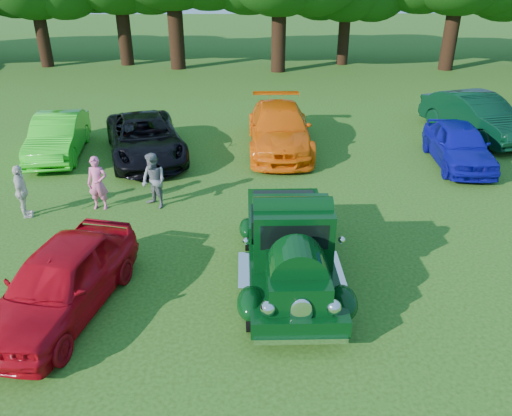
{
  "coord_description": "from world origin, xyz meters",
  "views": [
    {
      "loc": [
        0.66,
        -8.78,
        6.3
      ],
      "look_at": [
        0.9,
        1.62,
        1.1
      ],
      "focal_mm": 35.0,
      "sensor_mm": 36.0,
      "label": 1
    }
  ],
  "objects_px": {
    "back_car_orange": "(279,128)",
    "spectator_white": "(22,192)",
    "spectator_pink": "(98,183)",
    "spectator_grey": "(154,181)",
    "red_convertible": "(61,281)",
    "back_car_lime": "(58,136)",
    "back_car_black": "(145,138)",
    "hero_pickup": "(290,246)",
    "back_car_green": "(476,116)",
    "back_car_blue": "(459,145)"
  },
  "relations": [
    {
      "from": "red_convertible",
      "to": "spectator_grey",
      "type": "relative_size",
      "value": 2.61
    },
    {
      "from": "back_car_green",
      "to": "spectator_grey",
      "type": "bearing_deg",
      "value": -169.31
    },
    {
      "from": "spectator_grey",
      "to": "back_car_blue",
      "type": "bearing_deg",
      "value": 60.3
    },
    {
      "from": "spectator_pink",
      "to": "hero_pickup",
      "type": "bearing_deg",
      "value": -32.68
    },
    {
      "from": "hero_pickup",
      "to": "red_convertible",
      "type": "relative_size",
      "value": 1.17
    },
    {
      "from": "back_car_orange",
      "to": "spectator_white",
      "type": "xyz_separation_m",
      "value": [
        -7.23,
        -5.24,
        -0.05
      ]
    },
    {
      "from": "red_convertible",
      "to": "spectator_grey",
      "type": "height_order",
      "value": "spectator_grey"
    },
    {
      "from": "back_car_black",
      "to": "spectator_pink",
      "type": "bearing_deg",
      "value": -114.87
    },
    {
      "from": "hero_pickup",
      "to": "spectator_grey",
      "type": "height_order",
      "value": "hero_pickup"
    },
    {
      "from": "spectator_pink",
      "to": "back_car_green",
      "type": "bearing_deg",
      "value": 27.85
    },
    {
      "from": "back_car_green",
      "to": "spectator_white",
      "type": "xyz_separation_m",
      "value": [
        -15.02,
        -6.56,
        -0.08
      ]
    },
    {
      "from": "red_convertible",
      "to": "back_car_green",
      "type": "bearing_deg",
      "value": 53.62
    },
    {
      "from": "back_car_black",
      "to": "spectator_grey",
      "type": "bearing_deg",
      "value": -93.11
    },
    {
      "from": "hero_pickup",
      "to": "back_car_lime",
      "type": "distance_m",
      "value": 10.91
    },
    {
      "from": "back_car_orange",
      "to": "spectator_grey",
      "type": "relative_size",
      "value": 3.43
    },
    {
      "from": "hero_pickup",
      "to": "back_car_lime",
      "type": "height_order",
      "value": "hero_pickup"
    },
    {
      "from": "hero_pickup",
      "to": "spectator_pink",
      "type": "distance_m",
      "value": 6.17
    },
    {
      "from": "red_convertible",
      "to": "back_car_lime",
      "type": "relative_size",
      "value": 0.95
    },
    {
      "from": "back_car_black",
      "to": "back_car_orange",
      "type": "xyz_separation_m",
      "value": [
        4.74,
        0.76,
        0.06
      ]
    },
    {
      "from": "hero_pickup",
      "to": "spectator_pink",
      "type": "bearing_deg",
      "value": 144.44
    },
    {
      "from": "spectator_pink",
      "to": "spectator_white",
      "type": "xyz_separation_m",
      "value": [
        -1.9,
        -0.46,
        -0.02
      ]
    },
    {
      "from": "red_convertible",
      "to": "back_car_lime",
      "type": "xyz_separation_m",
      "value": [
        -2.98,
        8.9,
        0.01
      ]
    },
    {
      "from": "back_car_blue",
      "to": "back_car_green",
      "type": "bearing_deg",
      "value": 63.12
    },
    {
      "from": "back_car_lime",
      "to": "spectator_pink",
      "type": "bearing_deg",
      "value": -66.41
    },
    {
      "from": "red_convertible",
      "to": "back_car_black",
      "type": "relative_size",
      "value": 0.79
    },
    {
      "from": "back_car_blue",
      "to": "spectator_pink",
      "type": "relative_size",
      "value": 2.69
    },
    {
      "from": "red_convertible",
      "to": "back_car_black",
      "type": "height_order",
      "value": "back_car_black"
    },
    {
      "from": "hero_pickup",
      "to": "spectator_white",
      "type": "height_order",
      "value": "hero_pickup"
    },
    {
      "from": "spectator_grey",
      "to": "red_convertible",
      "type": "bearing_deg",
      "value": -60.0
    },
    {
      "from": "back_car_blue",
      "to": "hero_pickup",
      "type": "bearing_deg",
      "value": -128.59
    },
    {
      "from": "spectator_grey",
      "to": "spectator_white",
      "type": "relative_size",
      "value": 1.07
    },
    {
      "from": "spectator_pink",
      "to": "spectator_grey",
      "type": "relative_size",
      "value": 0.97
    },
    {
      "from": "spectator_grey",
      "to": "spectator_white",
      "type": "height_order",
      "value": "spectator_grey"
    },
    {
      "from": "hero_pickup",
      "to": "back_car_orange",
      "type": "distance_m",
      "value": 8.37
    },
    {
      "from": "red_convertible",
      "to": "back_car_orange",
      "type": "xyz_separation_m",
      "value": [
        4.86,
        9.37,
        0.08
      ]
    },
    {
      "from": "back_car_lime",
      "to": "back_car_orange",
      "type": "xyz_separation_m",
      "value": [
        7.84,
        0.47,
        0.07
      ]
    },
    {
      "from": "back_car_green",
      "to": "back_car_black",
      "type": "bearing_deg",
      "value": 172.58
    },
    {
      "from": "hero_pickup",
      "to": "back_car_green",
      "type": "height_order",
      "value": "hero_pickup"
    },
    {
      "from": "spectator_pink",
      "to": "spectator_white",
      "type": "relative_size",
      "value": 1.03
    },
    {
      "from": "hero_pickup",
      "to": "back_car_blue",
      "type": "relative_size",
      "value": 1.18
    },
    {
      "from": "back_car_orange",
      "to": "spectator_white",
      "type": "bearing_deg",
      "value": -143.7
    },
    {
      "from": "back_car_orange",
      "to": "back_car_green",
      "type": "distance_m",
      "value": 7.89
    },
    {
      "from": "hero_pickup",
      "to": "spectator_grey",
      "type": "distance_m",
      "value": 5.04
    },
    {
      "from": "spectator_grey",
      "to": "back_car_black",
      "type": "bearing_deg",
      "value": 146.28
    },
    {
      "from": "back_car_blue",
      "to": "spectator_white",
      "type": "xyz_separation_m",
      "value": [
        -13.2,
        -3.59,
        0.04
      ]
    },
    {
      "from": "back_car_lime",
      "to": "back_car_blue",
      "type": "height_order",
      "value": "back_car_lime"
    },
    {
      "from": "back_car_orange",
      "to": "back_car_blue",
      "type": "xyz_separation_m",
      "value": [
        5.97,
        -1.65,
        -0.09
      ]
    },
    {
      "from": "hero_pickup",
      "to": "back_car_green",
      "type": "xyz_separation_m",
      "value": [
        8.1,
        9.69,
        0.0
      ]
    },
    {
      "from": "back_car_lime",
      "to": "back_car_blue",
      "type": "xyz_separation_m",
      "value": [
        13.81,
        -1.18,
        -0.02
      ]
    },
    {
      "from": "back_car_blue",
      "to": "spectator_pink",
      "type": "xyz_separation_m",
      "value": [
        -11.3,
        -3.13,
        0.06
      ]
    }
  ]
}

